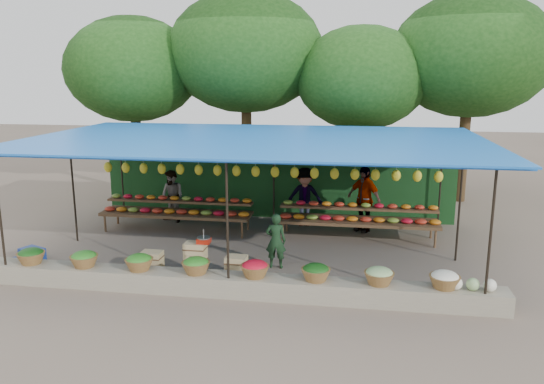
% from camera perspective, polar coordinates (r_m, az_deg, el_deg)
% --- Properties ---
extents(ground, '(60.00, 60.00, 0.00)m').
position_cam_1_polar(ground, '(13.34, -1.73, -6.26)').
color(ground, '#67594C').
rests_on(ground, ground).
extents(stone_curb, '(10.60, 0.55, 0.40)m').
position_cam_1_polar(stone_curb, '(10.76, -4.50, -9.91)').
color(stone_curb, gray).
rests_on(stone_curb, ground).
extents(stall_canopy, '(10.80, 6.60, 2.82)m').
position_cam_1_polar(stall_canopy, '(12.80, -1.76, 5.25)').
color(stall_canopy, black).
rests_on(stall_canopy, ground).
extents(produce_baskets, '(8.98, 0.58, 0.34)m').
position_cam_1_polar(produce_baskets, '(10.65, -5.06, -8.07)').
color(produce_baskets, brown).
rests_on(produce_baskets, stone_curb).
extents(netting_backdrop, '(10.60, 0.06, 2.50)m').
position_cam_1_polar(netting_backdrop, '(16.03, 0.33, 1.59)').
color(netting_backdrop, '#1B4C23').
rests_on(netting_backdrop, ground).
extents(tree_row, '(16.51, 5.50, 7.12)m').
position_cam_1_polar(tree_row, '(18.59, 3.33, 13.79)').
color(tree_row, '#3B2615').
rests_on(tree_row, ground).
extents(fruit_table_left, '(4.21, 0.95, 0.93)m').
position_cam_1_polar(fruit_table_left, '(15.05, -10.15, -1.85)').
color(fruit_table_left, '#4A361D').
rests_on(fruit_table_left, ground).
extents(fruit_table_right, '(4.21, 0.95, 0.93)m').
position_cam_1_polar(fruit_table_right, '(14.25, 9.25, -2.64)').
color(fruit_table_right, '#4A361D').
rests_on(fruit_table_right, ground).
extents(crate_counter, '(2.36, 0.35, 0.77)m').
position_cam_1_polar(crate_counter, '(11.70, -8.34, -7.54)').
color(crate_counter, tan).
rests_on(crate_counter, ground).
extents(weighing_scale, '(0.29, 0.29, 0.31)m').
position_cam_1_polar(weighing_scale, '(11.46, -7.35, -5.12)').
color(weighing_scale, '#B11E0E').
rests_on(weighing_scale, crate_counter).
extents(vendor_seated, '(0.47, 0.32, 1.27)m').
position_cam_1_polar(vendor_seated, '(11.99, 0.41, -5.27)').
color(vendor_seated, '#18351B').
rests_on(vendor_seated, ground).
extents(customer_left, '(0.92, 0.84, 1.55)m').
position_cam_1_polar(customer_left, '(15.87, -10.67, -0.49)').
color(customer_left, slate).
rests_on(customer_left, ground).
extents(customer_mid, '(1.14, 0.72, 1.70)m').
position_cam_1_polar(customer_mid, '(15.27, 3.53, -0.53)').
color(customer_mid, slate).
rests_on(customer_mid, ground).
extents(customer_right, '(1.13, 1.02, 1.84)m').
position_cam_1_polar(customer_right, '(14.91, 9.84, -0.73)').
color(customer_right, slate).
rests_on(customer_right, ground).
extents(blue_crate_front, '(0.63, 0.55, 0.32)m').
position_cam_1_polar(blue_crate_front, '(13.74, -24.39, -6.16)').
color(blue_crate_front, navy).
rests_on(blue_crate_front, ground).
extents(blue_crate_back, '(0.54, 0.48, 0.27)m').
position_cam_1_polar(blue_crate_back, '(13.30, -25.15, -6.95)').
color(blue_crate_back, navy).
rests_on(blue_crate_back, ground).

